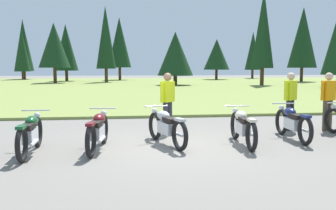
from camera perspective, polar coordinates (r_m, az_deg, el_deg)
name	(u,v)px	position (r m, az deg, el deg)	size (l,w,h in m)	color
ground_plane	(171,146)	(8.51, 0.52, -6.46)	(140.00, 140.00, 0.00)	slate
grass_moorland	(133,86)	(34.98, -5.45, 3.03)	(80.00, 44.00, 0.10)	olive
forest_treeline	(166,43)	(40.34, -0.33, 9.72)	(41.51, 28.86, 8.98)	#47331E
motorcycle_british_green	(30,133)	(8.21, -20.69, -4.18)	(0.62, 2.10, 0.88)	black
motorcycle_maroon	(98,130)	(8.21, -10.87, -3.91)	(0.62, 2.09, 0.88)	black
motorcycle_silver	(166,126)	(8.60, -0.27, -3.36)	(0.84, 2.03, 0.88)	black
motorcycle_cream	(243,126)	(8.77, 11.58, -3.30)	(0.62, 2.10, 0.88)	black
motorcycle_navy	(292,122)	(9.75, 18.85, -2.57)	(0.62, 2.10, 0.88)	black
rider_in_hivis_vest	(328,98)	(11.44, 23.72, 1.04)	(0.53, 0.32, 1.67)	#4C4233
rider_with_back_turned	(290,98)	(11.10, 18.57, 1.10)	(0.46, 0.39, 1.67)	black
rider_near_row_end	(168,99)	(9.97, -0.07, 0.89)	(0.42, 0.41, 1.67)	#2D2D38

